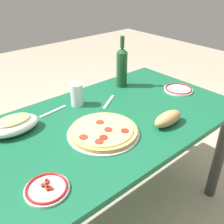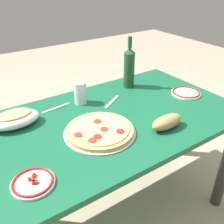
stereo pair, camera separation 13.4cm
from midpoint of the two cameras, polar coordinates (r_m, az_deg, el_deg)
ground_plane at (r=1.84m, az=-2.23°, el=-21.03°), size 8.00×8.00×0.00m
dining_table at (r=1.42m, az=-2.71°, el=-5.36°), size 1.38×0.81×0.73m
pepperoni_pizza at (r=1.22m, az=-5.07°, el=-4.37°), size 0.35×0.35×0.03m
baked_pasta_dish at (r=1.33m, az=-23.74°, el=-2.62°), size 0.24×0.15×0.08m
wine_bottle at (r=1.66m, az=-0.14°, el=10.03°), size 0.07×0.07×0.33m
water_glass at (r=1.47m, az=-10.46°, el=3.77°), size 0.07×0.07×0.13m
side_plate_near at (r=1.68m, az=12.37°, el=4.91°), size 0.18×0.18×0.02m
side_plate_far at (r=0.99m, az=-18.23°, el=-16.03°), size 0.16×0.16×0.02m
bread_loaf at (r=1.29m, az=9.44°, el=-1.55°), size 0.18×0.08×0.07m
fork_left at (r=1.45m, az=-15.55°, el=0.07°), size 0.17×0.04×0.00m
fork_right at (r=1.50m, az=-3.29°, el=2.21°), size 0.15×0.10×0.00m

